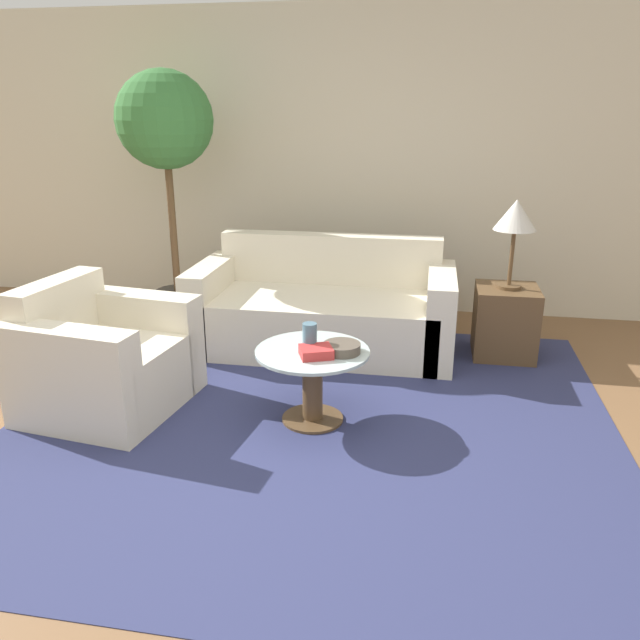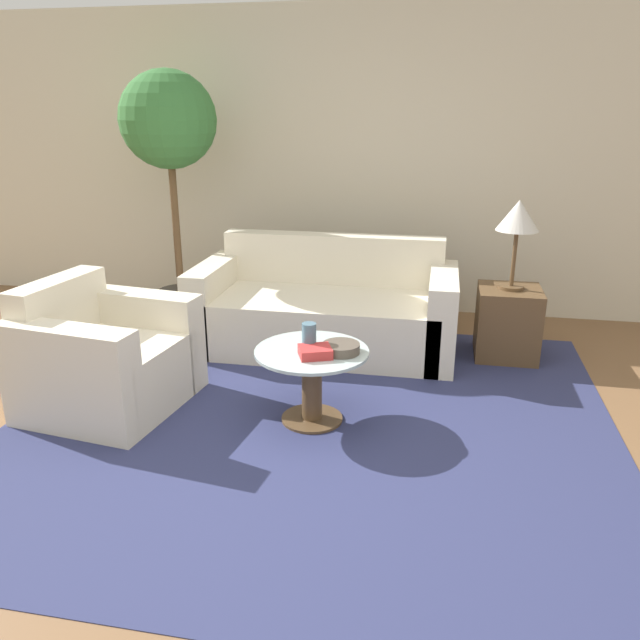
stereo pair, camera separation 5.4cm
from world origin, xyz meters
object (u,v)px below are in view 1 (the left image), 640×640
Objects in this scene: vase at (310,337)px; book_stack at (316,352)px; bowl at (342,348)px; armchair at (101,362)px; potted_plant at (166,138)px; coffee_table at (312,376)px; sofa_main at (325,311)px; table_lamp at (516,218)px.

vase is 0.11m from book_stack.
bowl is (0.18, 0.00, -0.06)m from vase.
potted_plant reaches higher than armchair.
coffee_table is at bearing 30.36° from vase.
sofa_main is 9.12× the size of bowl.
bowl is at bearing -75.95° from sofa_main.
vase is at bearing -149.64° from coffee_table.
sofa_main reaches higher than book_stack.
book_stack is (-0.13, -0.08, 0.00)m from bowl.
potted_plant is 2.38m from vase.
coffee_table is at bearing 178.23° from bowl.
bowl is at bearing -81.77° from armchair.
coffee_table is at bearing -133.69° from table_lamp.
table_lamp is 3.88× the size of vase.
bowl is (-1.04, -1.28, -0.55)m from table_lamp.
table_lamp is 1.88m from book_stack.
book_stack is at bearing -147.99° from bowl.
vase is (-1.23, -1.28, -0.50)m from table_lamp.
sofa_main is 1.55m from table_lamp.
armchair is 2.95m from table_lamp.
coffee_table is 2.49m from potted_plant.
sofa_main is 1.93× the size of armchair.
potted_plant is at bearing 166.54° from sofa_main.
potted_plant is at bearing 110.99° from book_stack.
sofa_main is at bearing 95.88° from vase.
coffee_table is 4.02× the size of vase.
coffee_table is 3.00× the size of book_stack.
vase is 0.19m from bowl.
sofa_main is at bearing 104.05° from bowl.
armchair is 1.58× the size of table_lamp.
bowl is (0.31, -1.26, 0.20)m from sofa_main.
armchair is at bearing -132.81° from sofa_main.
coffee_table is 1.04× the size of table_lamp.
table_lamp is at bearing 50.76° from bowl.
vase is at bearing -133.83° from table_lamp.
armchair reaches higher than bowl.
armchair is at bearing -84.49° from potted_plant.
vase reaches higher than book_stack.
armchair is (-1.18, -1.27, 0.01)m from sofa_main.
coffee_table is 1.91m from table_lamp.
sofa_main reaches higher than armchair.
coffee_table is 0.24m from vase.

